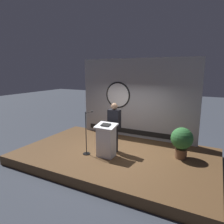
% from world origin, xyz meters
% --- Properties ---
extents(ground_plane, '(40.00, 40.00, 0.00)m').
position_xyz_m(ground_plane, '(0.00, 0.00, 0.00)').
color(ground_plane, '#383D47').
extents(stage_platform, '(6.40, 4.00, 0.30)m').
position_xyz_m(stage_platform, '(0.00, 0.00, 0.15)').
color(stage_platform, brown).
rests_on(stage_platform, ground).
extents(banner_display, '(4.82, 0.12, 3.18)m').
position_xyz_m(banner_display, '(-0.02, 1.85, 1.88)').
color(banner_display, '#9E9EA3').
rests_on(banner_display, stage_platform).
extents(podium, '(0.64, 0.50, 1.08)m').
position_xyz_m(podium, '(-0.13, -0.42, 0.83)').
color(podium, silver).
rests_on(podium, stage_platform).
extents(speaker_person, '(0.40, 0.26, 1.67)m').
position_xyz_m(speaker_person, '(-0.08, 0.06, 1.15)').
color(speaker_person, black).
rests_on(speaker_person, stage_platform).
extents(microphone_stand, '(0.24, 0.53, 1.42)m').
position_xyz_m(microphone_stand, '(-0.79, -0.52, 0.80)').
color(microphone_stand, black).
rests_on(microphone_stand, stage_platform).
extents(potted_plant, '(0.68, 0.68, 0.99)m').
position_xyz_m(potted_plant, '(2.02, 0.53, 0.89)').
color(potted_plant, brown).
rests_on(potted_plant, stage_platform).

